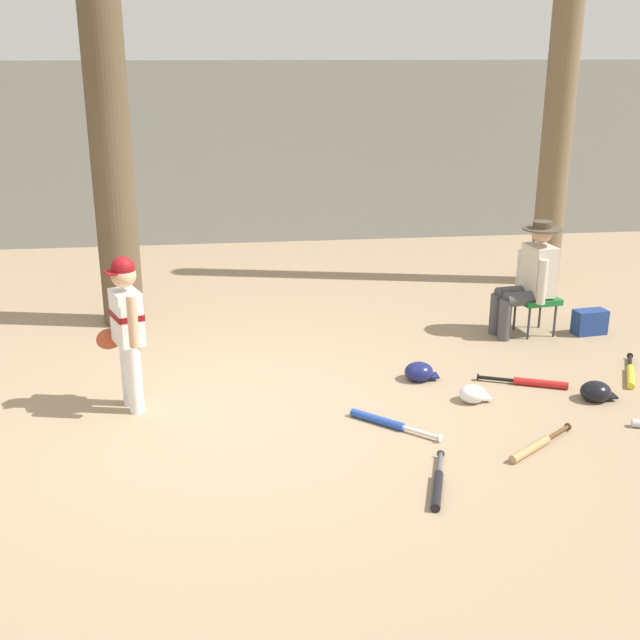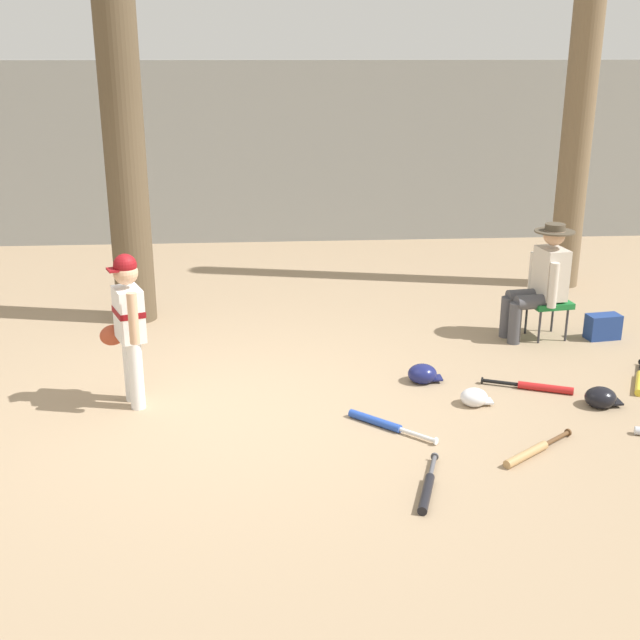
# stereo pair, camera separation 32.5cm
# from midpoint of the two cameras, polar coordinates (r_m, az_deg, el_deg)

# --- Properties ---
(ground_plane) EXTENTS (60.00, 60.00, 0.00)m
(ground_plane) POSITION_cam_midpoint_polar(r_m,az_deg,el_deg) (6.69, -7.36, -6.68)
(ground_plane) COLOR #9E8466
(concrete_back_wall) EXTENTS (18.00, 0.36, 2.71)m
(concrete_back_wall) POSITION_cam_midpoint_polar(r_m,az_deg,el_deg) (12.50, -7.75, 11.67)
(concrete_back_wall) COLOR gray
(concrete_back_wall) RESTS_ON ground
(tree_near_player) EXTENTS (0.73, 0.73, 5.06)m
(tree_near_player) POSITION_cam_midpoint_polar(r_m,az_deg,el_deg) (8.69, -15.89, 13.35)
(tree_near_player) COLOR brown
(tree_near_player) RESTS_ON ground
(tree_behind_spectator) EXTENTS (0.58, 0.58, 5.78)m
(tree_behind_spectator) POSITION_cam_midpoint_polar(r_m,az_deg,el_deg) (10.36, 16.00, 16.56)
(tree_behind_spectator) COLOR brown
(tree_behind_spectator) RESTS_ON ground
(young_ballplayer) EXTENTS (0.46, 0.55, 1.31)m
(young_ballplayer) POSITION_cam_midpoint_polar(r_m,az_deg,el_deg) (6.70, -15.02, -0.26)
(young_ballplayer) COLOR white
(young_ballplayer) RESTS_ON ground
(folding_stool) EXTENTS (0.45, 0.45, 0.41)m
(folding_stool) POSITION_cam_midpoint_polar(r_m,az_deg,el_deg) (8.61, 14.09, 1.36)
(folding_stool) COLOR #196B2D
(folding_stool) RESTS_ON ground
(seated_spectator) EXTENTS (0.67, 0.54, 1.20)m
(seated_spectator) POSITION_cam_midpoint_polar(r_m,az_deg,el_deg) (8.49, 13.65, 3.09)
(seated_spectator) COLOR #47474C
(seated_spectator) RESTS_ON ground
(handbag_beside_stool) EXTENTS (0.36, 0.23, 0.26)m
(handbag_beside_stool) POSITION_cam_midpoint_polar(r_m,az_deg,el_deg) (8.83, 17.66, -0.14)
(handbag_beside_stool) COLOR navy
(handbag_beside_stool) RESTS_ON ground
(bat_red_barrel) EXTENTS (0.76, 0.36, 0.07)m
(bat_red_barrel) POSITION_cam_midpoint_polar(r_m,az_deg,el_deg) (7.36, 13.73, -4.36)
(bat_red_barrel) COLOR red
(bat_red_barrel) RESTS_ON ground
(bat_wood_tan) EXTENTS (0.67, 0.52, 0.07)m
(bat_wood_tan) POSITION_cam_midpoint_polar(r_m,az_deg,el_deg) (6.22, 13.58, -8.77)
(bat_wood_tan) COLOR tan
(bat_wood_tan) RESTS_ON ground
(bat_blue_youth) EXTENTS (0.64, 0.59, 0.07)m
(bat_blue_youth) POSITION_cam_midpoint_polar(r_m,az_deg,el_deg) (6.44, 3.14, -7.25)
(bat_blue_youth) COLOR #2347AD
(bat_blue_youth) RESTS_ON ground
(bat_yellow_trainer) EXTENTS (0.41, 0.74, 0.07)m
(bat_yellow_trainer) POSITION_cam_midpoint_polar(r_m,az_deg,el_deg) (7.80, 20.14, -3.65)
(bat_yellow_trainer) COLOR yellow
(bat_yellow_trainer) RESTS_ON ground
(bat_black_composite) EXTENTS (0.30, 0.75, 0.07)m
(bat_black_composite) POSITION_cam_midpoint_polar(r_m,az_deg,el_deg) (5.59, 6.69, -11.68)
(bat_black_composite) COLOR black
(bat_black_composite) RESTS_ON ground
(batting_helmet_white) EXTENTS (0.27, 0.21, 0.16)m
(batting_helmet_white) POSITION_cam_midpoint_polar(r_m,az_deg,el_deg) (6.93, 9.51, -5.24)
(batting_helmet_white) COLOR silver
(batting_helmet_white) RESTS_ON ground
(batting_helmet_black) EXTENTS (0.31, 0.24, 0.18)m
(batting_helmet_black) POSITION_cam_midpoint_polar(r_m,az_deg,el_deg) (7.20, 17.83, -4.89)
(batting_helmet_black) COLOR black
(batting_helmet_black) RESTS_ON ground
(batting_helmet_navy) EXTENTS (0.31, 0.24, 0.18)m
(batting_helmet_navy) POSITION_cam_midpoint_polar(r_m,az_deg,el_deg) (7.30, 5.81, -3.71)
(batting_helmet_navy) COLOR navy
(batting_helmet_navy) RESTS_ON ground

